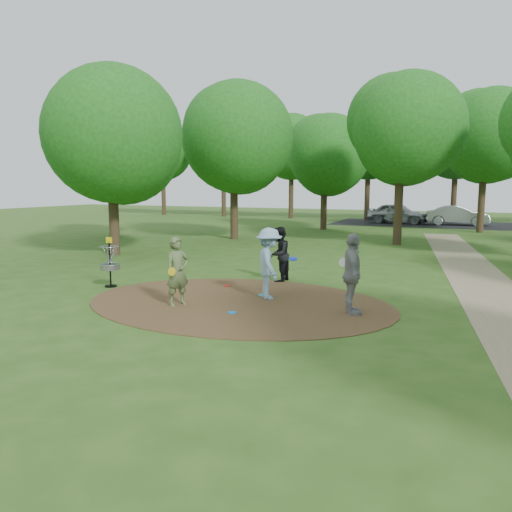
% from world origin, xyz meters
% --- Properties ---
extents(ground, '(100.00, 100.00, 0.00)m').
position_xyz_m(ground, '(0.00, 0.00, 0.00)').
color(ground, '#2D5119').
rests_on(ground, ground).
extents(dirt_clearing, '(8.40, 8.40, 0.02)m').
position_xyz_m(dirt_clearing, '(0.00, 0.00, 0.01)').
color(dirt_clearing, '#47301C').
rests_on(dirt_clearing, ground).
extents(footpath, '(7.55, 39.89, 0.01)m').
position_xyz_m(footpath, '(6.50, 2.00, 0.01)').
color(footpath, '#8C7A5B').
rests_on(footpath, ground).
extents(parking_lot, '(14.00, 8.00, 0.01)m').
position_xyz_m(parking_lot, '(2.00, 30.00, 0.00)').
color(parking_lot, black).
rests_on(parking_lot, ground).
extents(player_observer_with_disc, '(0.67, 0.78, 1.80)m').
position_xyz_m(player_observer_with_disc, '(-1.29, -0.91, 0.90)').
color(player_observer_with_disc, '#53663B').
rests_on(player_observer_with_disc, ground).
extents(player_throwing_with_disc, '(1.49, 1.46, 1.97)m').
position_xyz_m(player_throwing_with_disc, '(0.58, 0.76, 0.98)').
color(player_throwing_with_disc, '#86ACC8').
rests_on(player_throwing_with_disc, ground).
extents(player_walking_with_disc, '(0.69, 0.88, 1.78)m').
position_xyz_m(player_walking_with_disc, '(-0.05, 3.18, 0.89)').
color(player_walking_with_disc, black).
rests_on(player_walking_with_disc, ground).
extents(player_waiting_with_disc, '(0.86, 1.26, 1.98)m').
position_xyz_m(player_waiting_with_disc, '(3.05, 0.01, 0.99)').
color(player_waiting_with_disc, gray).
rests_on(player_waiting_with_disc, ground).
extents(disc_ground_cyan, '(0.22, 0.22, 0.02)m').
position_xyz_m(disc_ground_cyan, '(0.29, 0.98, 0.03)').
color(disc_ground_cyan, '#1CABE2').
rests_on(disc_ground_cyan, dirt_clearing).
extents(disc_ground_blue, '(0.22, 0.22, 0.02)m').
position_xyz_m(disc_ground_blue, '(0.37, -1.10, 0.03)').
color(disc_ground_blue, blue).
rests_on(disc_ground_blue, dirt_clearing).
extents(disc_ground_red, '(0.22, 0.22, 0.02)m').
position_xyz_m(disc_ground_red, '(-1.21, 1.75, 0.03)').
color(disc_ground_red, red).
rests_on(disc_ground_red, dirt_clearing).
extents(car_left, '(4.95, 2.44, 1.62)m').
position_xyz_m(car_left, '(-0.04, 29.61, 0.81)').
color(car_left, '#94969A').
rests_on(car_left, ground).
extents(car_right, '(4.66, 1.87, 1.51)m').
position_xyz_m(car_right, '(4.44, 29.58, 0.75)').
color(car_right, '#9B9FA2').
rests_on(car_right, ground).
extents(disc_golf_basket, '(0.63, 0.63, 1.54)m').
position_xyz_m(disc_golf_basket, '(-4.50, 0.30, 0.87)').
color(disc_golf_basket, black).
rests_on(disc_golf_basket, ground).
extents(tree_ring, '(36.82, 45.24, 8.96)m').
position_xyz_m(tree_ring, '(2.13, 9.35, 5.22)').
color(tree_ring, '#332316').
rests_on(tree_ring, ground).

